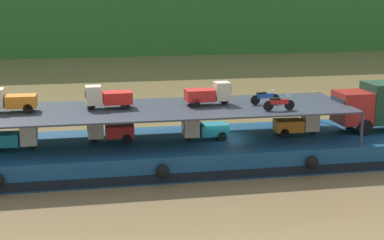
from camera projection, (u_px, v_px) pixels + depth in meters
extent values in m
plane|color=brown|center=(222.00, 161.00, 36.66)|extent=(400.00, 400.00, 0.00)
cube|color=navy|center=(222.00, 150.00, 36.49)|extent=(32.03, 7.39, 1.50)
cube|color=black|center=(238.00, 174.00, 33.02)|extent=(31.39, 0.06, 0.50)
sphere|color=black|center=(163.00, 171.00, 31.93)|extent=(0.73, 0.73, 0.73)
sphere|color=black|center=(312.00, 162.00, 33.51)|extent=(0.73, 0.73, 0.73)
cube|color=maroon|center=(352.00, 107.00, 37.48)|extent=(2.03, 2.22, 2.00)
cube|color=#192833|center=(337.00, 102.00, 37.20)|extent=(0.09, 1.84, 0.60)
cylinder|color=black|center=(350.00, 120.00, 38.77)|extent=(1.00, 0.30, 1.00)
cylinder|color=black|center=(365.00, 127.00, 36.84)|extent=(1.00, 0.30, 1.00)
cylinder|color=#2D333D|center=(318.00, 107.00, 40.59)|extent=(0.16, 0.16, 2.00)
cylinder|color=#2D333D|center=(362.00, 129.00, 34.43)|extent=(0.16, 0.16, 2.00)
cube|color=#2D333D|center=(161.00, 109.00, 35.20)|extent=(22.83, 6.59, 0.10)
cube|color=teal|center=(3.00, 139.00, 33.44)|extent=(1.71, 1.21, 0.70)
cube|color=beige|center=(29.00, 135.00, 33.65)|extent=(0.91, 1.01, 1.10)
cube|color=#19232D|center=(37.00, 133.00, 33.71)|extent=(0.05, 0.85, 0.38)
cylinder|color=black|center=(32.00, 144.00, 33.80)|extent=(0.56, 0.14, 0.56)
cube|color=red|center=(120.00, 131.00, 35.41)|extent=(1.76, 1.29, 0.70)
cube|color=#C6B793|center=(96.00, 128.00, 35.18)|extent=(0.95, 1.04, 1.10)
cube|color=#19232D|center=(88.00, 127.00, 35.09)|extent=(0.08, 0.85, 0.38)
cylinder|color=black|center=(94.00, 138.00, 35.28)|extent=(0.57, 0.17, 0.56)
cylinder|color=black|center=(126.00, 134.00, 36.05)|extent=(0.57, 0.17, 0.56)
cylinder|color=black|center=(127.00, 139.00, 35.03)|extent=(0.57, 0.17, 0.56)
cube|color=teal|center=(213.00, 129.00, 35.85)|extent=(1.72, 1.23, 0.70)
cube|color=#C6B793|center=(191.00, 127.00, 35.52)|extent=(0.92, 1.02, 1.10)
cube|color=#19232D|center=(183.00, 126.00, 35.40)|extent=(0.06, 0.85, 0.38)
cylinder|color=black|center=(188.00, 136.00, 35.61)|extent=(0.56, 0.15, 0.56)
cylinder|color=black|center=(218.00, 132.00, 36.51)|extent=(0.56, 0.15, 0.56)
cylinder|color=black|center=(222.00, 137.00, 35.50)|extent=(0.56, 0.15, 0.56)
cube|color=orange|center=(288.00, 125.00, 36.83)|extent=(1.75, 1.27, 0.70)
cube|color=#C6B793|center=(310.00, 121.00, 36.98)|extent=(0.94, 1.04, 1.10)
cube|color=#19232D|center=(317.00, 120.00, 37.03)|extent=(0.08, 0.85, 0.38)
cylinder|color=black|center=(312.00, 130.00, 37.13)|extent=(0.57, 0.16, 0.56)
cylinder|color=black|center=(285.00, 133.00, 36.34)|extent=(0.57, 0.16, 0.56)
cylinder|color=black|center=(280.00, 129.00, 37.36)|extent=(0.57, 0.16, 0.56)
cube|color=orange|center=(21.00, 101.00, 34.02)|extent=(1.73, 1.25, 0.70)
cylinder|color=black|center=(30.00, 105.00, 34.67)|extent=(0.56, 0.16, 0.56)
cylinder|color=black|center=(28.00, 109.00, 33.65)|extent=(0.56, 0.16, 0.56)
cube|color=red|center=(117.00, 98.00, 35.08)|extent=(1.73, 1.25, 0.70)
cube|color=beige|center=(93.00, 95.00, 34.74)|extent=(0.93, 1.02, 1.10)
cube|color=#19232D|center=(85.00, 94.00, 34.62)|extent=(0.06, 0.85, 0.38)
cylinder|color=black|center=(91.00, 105.00, 34.83)|extent=(0.56, 0.16, 0.56)
cylinder|color=black|center=(123.00, 102.00, 35.75)|extent=(0.56, 0.16, 0.56)
cylinder|color=black|center=(125.00, 105.00, 34.74)|extent=(0.56, 0.16, 0.56)
cube|color=red|center=(200.00, 95.00, 35.87)|extent=(1.75, 1.28, 0.70)
cube|color=beige|center=(222.00, 91.00, 36.15)|extent=(0.94, 1.04, 1.10)
cube|color=#19232D|center=(229.00, 89.00, 36.23)|extent=(0.08, 0.85, 0.38)
cylinder|color=black|center=(224.00, 100.00, 36.30)|extent=(0.57, 0.17, 0.56)
cylinder|color=black|center=(195.00, 103.00, 35.36)|extent=(0.57, 0.17, 0.56)
cylinder|color=black|center=(191.00, 100.00, 36.36)|extent=(0.57, 0.17, 0.56)
cylinder|color=black|center=(289.00, 105.00, 34.60)|extent=(0.60, 0.12, 0.60)
cylinder|color=black|center=(268.00, 106.00, 34.33)|extent=(0.60, 0.12, 0.60)
cube|color=#B21919|center=(279.00, 102.00, 34.41)|extent=(1.10, 0.23, 0.28)
cube|color=black|center=(275.00, 99.00, 34.32)|extent=(0.60, 0.21, 0.12)
cylinder|color=#B2B2B7|center=(288.00, 96.00, 34.46)|extent=(0.05, 0.55, 0.04)
cylinder|color=black|center=(275.00, 99.00, 36.52)|extent=(0.61, 0.18, 0.60)
cylinder|color=black|center=(255.00, 100.00, 36.12)|extent=(0.61, 0.18, 0.60)
cube|color=#1E4C99|center=(265.00, 96.00, 36.27)|extent=(1.12, 0.34, 0.28)
cube|color=black|center=(261.00, 93.00, 36.15)|extent=(0.62, 0.28, 0.12)
cylinder|color=#B2B2B7|center=(273.00, 90.00, 36.36)|extent=(0.11, 0.55, 0.04)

